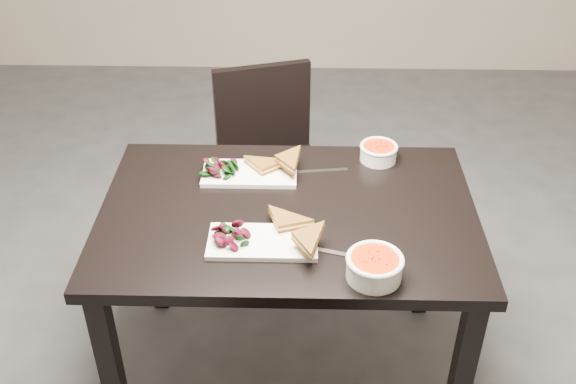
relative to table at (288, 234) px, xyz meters
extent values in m
plane|color=#47474C|center=(-0.35, 0.25, -0.65)|extent=(5.00, 5.00, 0.00)
cube|color=black|center=(0.00, 0.00, 0.08)|extent=(1.20, 0.80, 0.04)
cube|color=black|center=(-0.54, -0.34, -0.30)|extent=(0.06, 0.06, 0.71)
cube|color=black|center=(0.54, -0.34, -0.30)|extent=(0.06, 0.06, 0.71)
cube|color=black|center=(-0.54, 0.34, -0.30)|extent=(0.06, 0.06, 0.71)
cube|color=black|center=(0.54, 0.34, -0.30)|extent=(0.06, 0.06, 0.71)
cube|color=black|center=(-0.08, 0.70, -0.22)|extent=(0.52, 0.52, 0.04)
cube|color=black|center=(-0.20, 0.47, -0.45)|extent=(0.05, 0.05, 0.41)
cube|color=black|center=(0.15, 0.58, -0.45)|extent=(0.05, 0.05, 0.41)
cube|color=black|center=(-0.30, 0.82, -0.45)|extent=(0.05, 0.05, 0.41)
cube|color=black|center=(0.04, 0.92, -0.45)|extent=(0.05, 0.05, 0.41)
cube|color=black|center=(-0.13, 0.88, 0.00)|extent=(0.41, 0.16, 0.40)
cube|color=white|center=(-0.07, -0.17, 0.11)|extent=(0.32, 0.16, 0.02)
cylinder|color=white|center=(0.25, -0.31, 0.13)|extent=(0.16, 0.16, 0.06)
cylinder|color=#E03D0A|center=(0.25, -0.31, 0.16)|extent=(0.13, 0.13, 0.02)
torus|color=white|center=(0.25, -0.31, 0.16)|extent=(0.16, 0.16, 0.02)
cube|color=silver|center=(0.14, -0.21, 0.10)|extent=(0.18, 0.06, 0.00)
cube|color=white|center=(-0.14, 0.20, 0.11)|extent=(0.32, 0.16, 0.02)
cylinder|color=white|center=(0.31, 0.31, 0.12)|extent=(0.13, 0.13, 0.05)
cylinder|color=#E03D0A|center=(0.31, 0.31, 0.15)|extent=(0.11, 0.11, 0.02)
torus|color=white|center=(0.31, 0.31, 0.15)|extent=(0.13, 0.13, 0.01)
cube|color=silver|center=(0.11, 0.23, 0.10)|extent=(0.18, 0.04, 0.00)
camera|label=1|loc=(0.04, -1.72, 1.36)|focal=41.92mm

